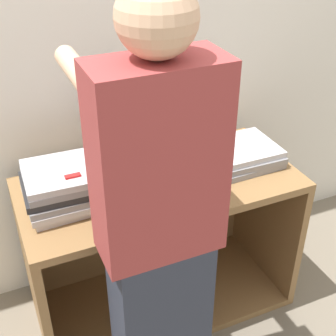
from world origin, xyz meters
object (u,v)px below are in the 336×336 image
(laptop_open, at_px, (154,164))
(laptop_stack_right, at_px, (238,155))
(laptop_stack_left, at_px, (70,186))
(person, at_px, (159,236))

(laptop_open, bearing_deg, laptop_stack_right, -8.92)
(laptop_stack_left, distance_m, laptop_stack_right, 0.78)
(laptop_open, distance_m, person, 0.55)
(laptop_stack_left, distance_m, person, 0.50)
(laptop_stack_left, bearing_deg, laptop_open, 8.91)
(laptop_open, xyz_separation_m, laptop_stack_left, (-0.39, -0.06, 0.03))
(laptop_open, height_order, laptop_stack_left, laptop_open)
(person, bearing_deg, laptop_stack_right, 37.85)
(laptop_open, relative_size, laptop_stack_left, 0.98)
(laptop_stack_left, height_order, person, person)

